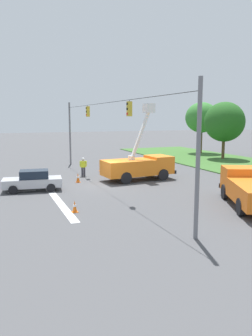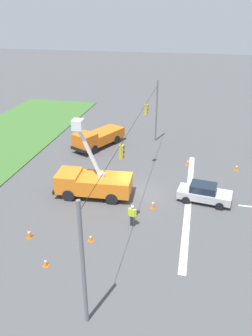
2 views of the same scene
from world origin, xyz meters
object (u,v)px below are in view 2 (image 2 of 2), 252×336
Objects in this scene: traffic_cone_mid_right at (188,162)px; sedan_silver at (204,193)px; utility_truck_support_near at (98,138)px; traffic_cone_foreground_left at (46,262)px; traffic_cone_foreground_right at (237,167)px; traffic_cone_mid_left at (153,204)px; traffic_cone_near_bucket at (29,233)px; traffic_cone_lane_edge_b at (91,238)px; utility_truck_bucket_lift at (93,182)px; road_worker at (132,214)px.

sedan_silver is at bearing -166.77° from traffic_cone_mid_right.
traffic_cone_foreground_left is at bearing -172.79° from utility_truck_support_near.
traffic_cone_foreground_right is 0.91× the size of traffic_cone_mid_left.
traffic_cone_mid_left reaches higher than traffic_cone_foreground_right.
traffic_cone_mid_left is at bearing -54.67° from traffic_cone_near_bucket.
utility_truck_support_near is at bearing 51.45° from sedan_silver.
traffic_cone_foreground_left is 20.67m from traffic_cone_foreground_right.
traffic_cone_foreground_right is 17.16m from traffic_cone_lane_edge_b.
utility_truck_bucket_lift is 10.93m from traffic_cone_mid_right.
traffic_cone_foreground_left is (-5.23, 4.40, -0.70)m from road_worker.
traffic_cone_near_bucket is (-16.98, -0.15, -0.73)m from utility_truck_support_near.
utility_truck_bucket_lift is at bearing -165.42° from utility_truck_support_near.
traffic_cone_near_bucket is 1.37× the size of traffic_cone_lane_edge_b.
sedan_silver is 10.22m from traffic_cone_lane_edge_b.
utility_truck_support_near is at bearing 78.90° from traffic_cone_foreground_right.
sedan_silver reaches higher than traffic_cone_mid_right.
traffic_cone_foreground_left is at bearing 145.86° from traffic_cone_lane_edge_b.
traffic_cone_foreground_right is (6.55, -3.15, -0.43)m from sedan_silver.
traffic_cone_foreground_right is 1.04× the size of traffic_cone_mid_right.
sedan_silver is at bearing -57.59° from traffic_cone_near_bucket.
sedan_silver is 6.84m from road_worker.
traffic_cone_mid_right is at bearing -44.25° from utility_truck_bucket_lift.
traffic_cone_foreground_right is at bearing -37.70° from traffic_cone_foreground_left.
road_worker reaches higher than traffic_cone_near_bucket.
utility_truck_bucket_lift is 7.02m from traffic_cone_near_bucket.
traffic_cone_foreground_right reaches higher than traffic_cone_mid_right.
traffic_cone_near_bucket is (-14.02, 14.93, 0.04)m from traffic_cone_foreground_right.
road_worker is at bearing 132.03° from sedan_silver.
traffic_cone_mid_right is 1.19× the size of traffic_cone_lane_edge_b.
utility_truck_bucket_lift is at bearing -1.90° from traffic_cone_foreground_left.
sedan_silver is 5.60× the size of traffic_cone_near_bucket.
traffic_cone_mid_right is at bearing -25.43° from traffic_cone_foreground_left.
utility_truck_bucket_lift is at bearing 96.28° from sedan_silver.
utility_truck_bucket_lift is at bearing 15.91° from traffic_cone_lane_edge_b.
traffic_cone_near_bucket is at bearing 144.48° from traffic_cone_mid_right.
traffic_cone_mid_left is 9.00m from traffic_cone_mid_right.
traffic_cone_mid_left is at bearing 115.93° from sedan_silver.
traffic_cone_near_bucket reaches higher than traffic_cone_foreground_right.
utility_truck_support_near is at bearing 0.52° from traffic_cone_near_bucket.
traffic_cone_foreground_right is (11.13, -8.23, -0.64)m from road_worker.
traffic_cone_mid_left is at bearing -35.18° from traffic_cone_foreground_left.
traffic_cone_lane_edge_b is at bearing 133.63° from road_worker.
traffic_cone_foreground_right is 20.48m from traffic_cone_near_bucket.
traffic_cone_mid_left is (-11.41, -8.01, -0.73)m from utility_truck_support_near.
traffic_cone_mid_left reaches higher than traffic_cone_foreground_left.
traffic_cone_foreground_right is 4.75m from traffic_cone_mid_right.
traffic_cone_mid_left is 1.14× the size of traffic_cone_mid_right.
traffic_cone_near_bucket is at bearing 122.41° from sedan_silver.
traffic_cone_foreground_right is at bearing -92.92° from traffic_cone_mid_right.
traffic_cone_foreground_left is at bearing 139.87° from road_worker.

